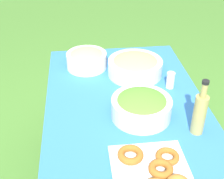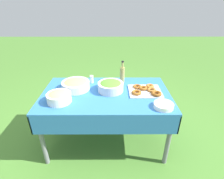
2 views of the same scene
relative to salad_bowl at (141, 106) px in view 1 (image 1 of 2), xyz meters
name	(u,v)px [view 1 (image 1 of 2)]	position (x,y,z in m)	size (l,w,h in m)	color
picnic_table	(127,124)	(0.06, 0.06, -0.16)	(1.50, 0.87, 0.73)	#2D6BB2
salad_bowl	(141,106)	(0.00, 0.00, 0.00)	(0.31, 0.31, 0.12)	silver
pasta_bowl	(87,59)	(0.55, 0.25, 0.00)	(0.26, 0.26, 0.12)	white
donut_platter	(152,176)	(-0.41, 0.04, -0.04)	(0.38, 0.34, 0.05)	silver
olive_oil_bottle	(200,113)	(-0.15, -0.24, 0.05)	(0.06, 0.06, 0.29)	#998E4C
bread_bowl	(135,66)	(0.42, -0.04, 0.00)	(0.34, 0.34, 0.12)	silver
salt_shaker	(170,80)	(0.25, -0.22, -0.01)	(0.05, 0.05, 0.10)	white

